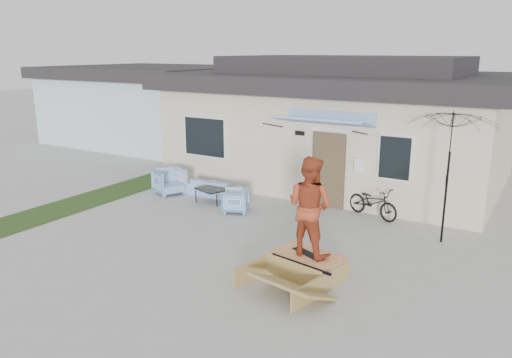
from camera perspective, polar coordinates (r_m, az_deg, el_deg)
The scene contains 13 objects.
ground at distance 10.92m, azimuth -6.34°, elevation -8.45°, with size 90.00×90.00×0.00m, color #A9A9A6.
grass_strip at distance 15.70m, azimuth -17.02°, elevation -1.80°, with size 1.40×8.00×0.01m, color #223E17.
house at distance 17.23m, azimuth 9.98°, elevation 6.63°, with size 10.80×8.49×4.10m.
neighbor_house at distance 24.62m, azimuth -11.75°, elevation 8.51°, with size 8.60×7.60×3.50m.
loveseat at distance 14.99m, azimuth -4.78°, elevation -0.66°, with size 1.69×0.50×0.66m, color #3071BC.
armchair_left at distance 15.33m, azimuth -9.87°, elevation -0.10°, with size 0.83×0.78×0.86m, color #3071BC.
armchair_right at distance 13.46m, azimuth -2.38°, elevation -2.34°, with size 0.66×0.62×0.68m, color #3071BC.
coffee_table at distance 14.43m, azimuth -4.83°, elevation -1.79°, with size 0.82×0.82×0.41m, color black.
bicycle at distance 13.32m, azimuth 13.23°, elevation -2.24°, with size 0.54×1.54×0.98m, color black.
patio_umbrella at distance 11.74m, azimuth 21.11°, elevation 1.25°, with size 2.20×2.08×2.20m.
skate_ramp at distance 9.79m, azimuth 5.78°, elevation -9.83°, with size 1.33×1.77×0.44m, color olive, non-canonical shape.
skateboard at distance 9.73m, azimuth 5.97°, elevation -8.43°, with size 0.77×0.19×0.05m, color black.
skater at distance 9.39m, azimuth 6.13°, elevation -2.93°, with size 0.93×0.72×1.91m, color #A84023.
Camera 1 is at (6.21, -7.91, 4.25)m, focal length 35.03 mm.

